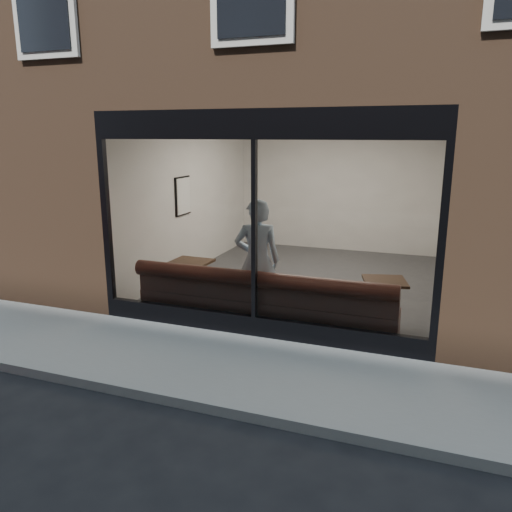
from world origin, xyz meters
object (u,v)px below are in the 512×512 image
(cafe_table_left, at_px, (190,263))
(cafe_table_right, at_px, (385,281))
(cafe_chair_left, at_px, (255,272))
(person, at_px, (257,261))
(banquette, at_px, (263,312))

(cafe_table_left, bearing_deg, cafe_table_right, 0.00)
(cafe_table_right, height_order, cafe_chair_left, cafe_table_right)
(person, bearing_deg, cafe_table_left, -33.23)
(banquette, bearing_deg, cafe_table_right, 17.72)
(person, height_order, cafe_table_right, person)
(cafe_table_right, bearing_deg, banquette, -162.28)
(person, relative_size, cafe_chair_left, 4.37)
(cafe_table_right, distance_m, cafe_chair_left, 3.05)
(banquette, distance_m, cafe_table_left, 1.70)
(cafe_chair_left, bearing_deg, person, 103.15)
(banquette, bearing_deg, person, 129.06)
(cafe_table_right, xyz_separation_m, cafe_chair_left, (-2.61, 1.50, -0.50))
(banquette, height_order, cafe_chair_left, banquette)
(banquette, xyz_separation_m, cafe_table_left, (-1.52, 0.55, 0.52))
(cafe_table_right, bearing_deg, person, -170.43)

